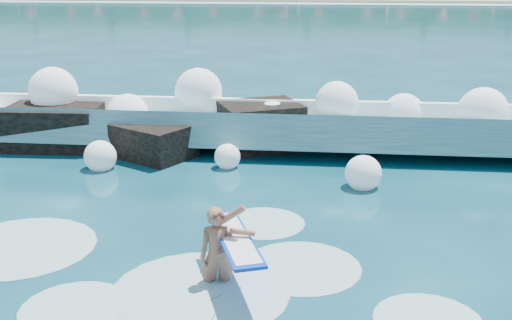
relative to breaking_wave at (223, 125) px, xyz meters
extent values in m
plane|color=#083142|center=(-0.03, -7.15, -0.56)|extent=(200.00, 200.00, 0.00)
cube|color=silver|center=(-0.03, 59.85, -0.52)|extent=(140.00, 5.00, 0.08)
cube|color=teal|center=(0.00, -0.16, -0.10)|extent=(18.76, 2.86, 1.57)
cube|color=white|center=(0.00, 0.64, 0.37)|extent=(18.76, 1.32, 0.73)
cube|color=black|center=(-4.64, -0.57, -0.09)|extent=(2.59, 1.98, 1.37)
cube|color=black|center=(-1.64, -1.37, -0.20)|extent=(2.37, 2.22, 1.05)
cube|color=black|center=(1.06, -0.17, -0.05)|extent=(2.62, 2.41, 1.47)
imported|color=#985B47|center=(1.16, -8.10, -0.04)|extent=(0.66, 0.53, 1.59)
cube|color=#0B3ACB|center=(1.44, -8.05, 0.23)|extent=(1.22, 2.21, 0.05)
cube|color=white|center=(1.44, -8.05, 0.25)|extent=(1.07, 2.01, 0.05)
cylinder|color=black|center=(1.34, -9.30, -0.11)|extent=(0.01, 0.91, 0.43)
sphere|color=white|center=(-4.87, -0.04, 0.87)|extent=(1.37, 1.37, 1.37)
sphere|color=white|center=(-2.74, -0.01, 0.18)|extent=(1.30, 1.30, 1.30)
sphere|color=white|center=(-0.80, 0.57, 0.82)|extent=(1.36, 1.36, 1.36)
sphere|color=white|center=(1.38, -0.13, 0.25)|extent=(0.98, 0.98, 0.98)
sphere|color=white|center=(3.13, -0.11, 0.74)|extent=(1.17, 1.17, 1.17)
sphere|color=white|center=(4.99, 0.34, 0.38)|extent=(1.12, 1.12, 1.12)
sphere|color=white|center=(6.98, -0.19, 0.58)|extent=(1.34, 1.34, 1.34)
sphere|color=white|center=(-2.73, -2.47, -0.25)|extent=(0.81, 0.81, 0.81)
sphere|color=white|center=(0.41, -2.05, -0.29)|extent=(0.66, 0.66, 0.66)
sphere|color=white|center=(3.73, -3.16, -0.23)|extent=(0.84, 0.84, 0.84)
ellipsoid|color=silver|center=(0.91, -8.37, -0.56)|extent=(2.90, 2.90, 0.15)
ellipsoid|color=silver|center=(-0.86, -9.06, -0.56)|extent=(1.71, 1.71, 0.09)
ellipsoid|color=silver|center=(2.47, -7.34, -0.56)|extent=(2.09, 2.09, 0.10)
ellipsoid|color=silver|center=(-2.66, -7.07, -0.56)|extent=(2.75, 2.75, 0.14)
ellipsoid|color=silver|center=(1.65, -5.50, -0.56)|extent=(1.68, 1.68, 0.08)
camera|label=1|loc=(2.75, -17.26, 4.47)|focal=45.00mm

